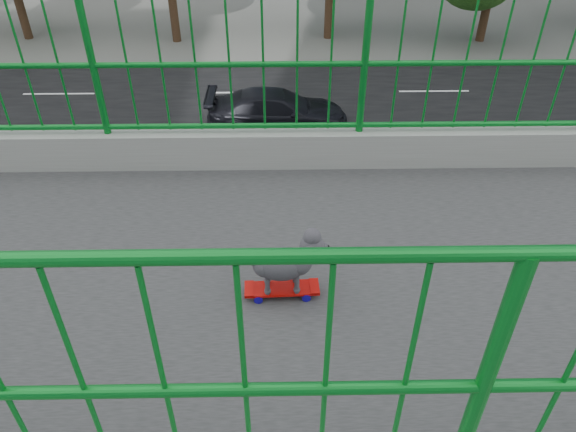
{
  "coord_description": "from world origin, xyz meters",
  "views": [
    {
      "loc": [
        2.42,
        1.37,
        9.28
      ],
      "look_at": [
        -0.65,
        1.42,
        7.01
      ],
      "focal_mm": 33.25,
      "sensor_mm": 36.0,
      "label": 1
    }
  ],
  "objects_px": {
    "poodle": "(286,261)",
    "car_2": "(572,152)",
    "car_0": "(179,302)",
    "car_3": "(277,111)",
    "skateboard": "(282,289)"
  },
  "relations": [
    {
      "from": "car_3",
      "to": "skateboard",
      "type": "bearing_deg",
      "value": -179.69
    },
    {
      "from": "car_0",
      "to": "car_2",
      "type": "relative_size",
      "value": 0.77
    },
    {
      "from": "car_0",
      "to": "car_3",
      "type": "distance_m",
      "value": 9.85
    },
    {
      "from": "car_2",
      "to": "car_3",
      "type": "height_order",
      "value": "car_2"
    },
    {
      "from": "car_2",
      "to": "car_3",
      "type": "xyz_separation_m",
      "value": [
        -3.2,
        -9.46,
        -0.02
      ]
    },
    {
      "from": "skateboard",
      "to": "car_0",
      "type": "xyz_separation_m",
      "value": [
        -6.13,
        -2.29,
        -6.32
      ]
    },
    {
      "from": "car_2",
      "to": "car_0",
      "type": "bearing_deg",
      "value": 118.76
    },
    {
      "from": "poodle",
      "to": "car_3",
      "type": "distance_m",
      "value": 17.03
    },
    {
      "from": "skateboard",
      "to": "car_3",
      "type": "xyz_separation_m",
      "value": [
        -15.73,
        -0.08,
        -6.3
      ]
    },
    {
      "from": "skateboard",
      "to": "poodle",
      "type": "relative_size",
      "value": 0.95
    },
    {
      "from": "skateboard",
      "to": "poodle",
      "type": "xyz_separation_m",
      "value": [
        -0.0,
        0.02,
        0.22
      ]
    },
    {
      "from": "car_0",
      "to": "car_3",
      "type": "height_order",
      "value": "car_3"
    },
    {
      "from": "poodle",
      "to": "car_0",
      "type": "height_order",
      "value": "poodle"
    },
    {
      "from": "car_0",
      "to": "car_2",
      "type": "xyz_separation_m",
      "value": [
        -6.4,
        11.66,
        0.04
      ]
    },
    {
      "from": "poodle",
      "to": "car_2",
      "type": "distance_m",
      "value": 16.93
    }
  ]
}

